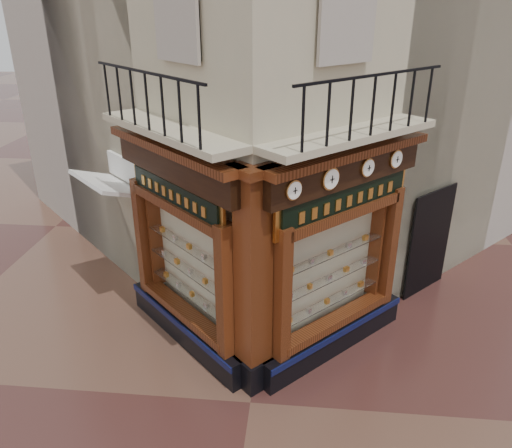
# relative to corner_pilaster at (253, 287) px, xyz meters

# --- Properties ---
(ground) EXTENTS (80.00, 80.00, 0.00)m
(ground) POSITION_rel_corner_pilaster_xyz_m (0.00, -0.50, -1.95)
(ground) COLOR #442420
(ground) RESTS_ON ground
(main_building) EXTENTS (11.31, 11.31, 12.00)m
(main_building) POSITION_rel_corner_pilaster_xyz_m (0.00, 5.66, 4.05)
(main_building) COLOR #BAB091
(main_building) RESTS_ON ground
(neighbour_left) EXTENTS (11.31, 11.31, 11.00)m
(neighbour_left) POSITION_rel_corner_pilaster_xyz_m (-2.47, 8.13, 3.55)
(neighbour_left) COLOR #B2A89B
(neighbour_left) RESTS_ON ground
(neighbour_right) EXTENTS (11.31, 11.31, 11.00)m
(neighbour_right) POSITION_rel_corner_pilaster_xyz_m (2.47, 8.13, 3.55)
(neighbour_right) COLOR #B2A89B
(neighbour_right) RESTS_ON ground
(shopfront_left) EXTENTS (2.86, 2.86, 3.98)m
(shopfront_left) POSITION_rel_corner_pilaster_xyz_m (-1.41, 1.07, 0.03)
(shopfront_left) COLOR black
(shopfront_left) RESTS_ON ground
(shopfront_right) EXTENTS (2.86, 2.86, 3.98)m
(shopfront_right) POSITION_rel_corner_pilaster_xyz_m (1.41, 1.07, 0.03)
(shopfront_right) COLOR black
(shopfront_right) RESTS_ON ground
(corner_pilaster) EXTENTS (0.85, 0.85, 3.98)m
(corner_pilaster) POSITION_rel_corner_pilaster_xyz_m (0.00, 0.00, 0.00)
(corner_pilaster) COLOR black
(corner_pilaster) RESTS_ON ground
(balcony) EXTENTS (5.94, 2.97, 1.03)m
(balcony) POSITION_rel_corner_pilaster_xyz_m (0.00, 0.99, 2.27)
(balcony) COLOR #BAB091
(balcony) RESTS_ON ground
(clock_a) EXTENTS (0.25, 0.25, 0.31)m
(clock_a) POSITION_rel_corner_pilaster_xyz_m (0.60, -0.01, 1.67)
(clock_a) COLOR #BA813E
(clock_a) RESTS_ON ground
(clock_b) EXTENTS (0.29, 0.29, 0.37)m
(clock_b) POSITION_rel_corner_pilaster_xyz_m (1.15, 0.55, 1.67)
(clock_b) COLOR #BA813E
(clock_b) RESTS_ON ground
(clock_c) EXTENTS (0.26, 0.26, 0.32)m
(clock_c) POSITION_rel_corner_pilaster_xyz_m (1.78, 1.17, 1.67)
(clock_c) COLOR #BA813E
(clock_c) RESTS_ON ground
(clock_d) EXTENTS (0.27, 0.27, 0.33)m
(clock_d) POSITION_rel_corner_pilaster_xyz_m (2.32, 1.72, 1.67)
(clock_d) COLOR #BA813E
(clock_d) RESTS_ON ground
(awning) EXTENTS (1.92, 1.92, 0.40)m
(awning) POSITION_rel_corner_pilaster_xyz_m (-3.27, 2.56, -1.95)
(awning) COLOR white
(awning) RESTS_ON ground
(signboard_left) EXTENTS (2.07, 2.07, 0.55)m
(signboard_left) POSITION_rel_corner_pilaster_xyz_m (-1.46, 1.01, 1.15)
(signboard_left) COLOR gold
(signboard_left) RESTS_ON ground
(signboard_right) EXTENTS (2.29, 2.29, 0.61)m
(signboard_right) POSITION_rel_corner_pilaster_xyz_m (1.46, 1.01, 1.15)
(signboard_right) COLOR gold
(signboard_right) RESTS_ON ground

